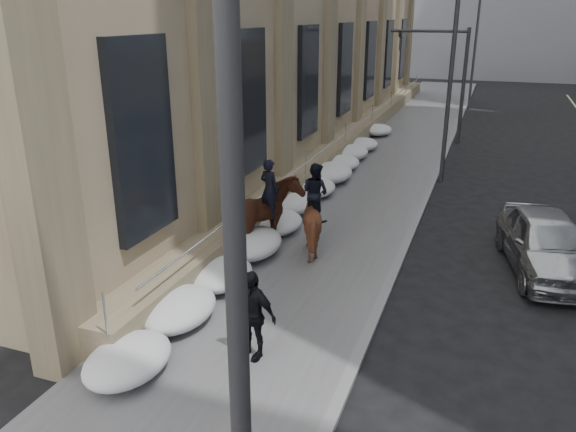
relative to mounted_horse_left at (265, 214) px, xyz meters
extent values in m
plane|color=black|center=(1.18, -4.48, -1.23)|extent=(140.00, 140.00, 0.00)
cube|color=#555658|center=(1.18, 5.52, -1.17)|extent=(5.00, 80.00, 0.12)
cube|color=slate|center=(3.80, 5.52, -1.17)|extent=(0.24, 80.00, 0.12)
cube|color=#72664A|center=(-1.07, 15.52, -0.78)|extent=(1.10, 44.00, 0.90)
cylinder|color=silver|center=(-0.62, 15.52, 0.12)|extent=(0.06, 42.00, 0.06)
cube|color=black|center=(-1.52, 8.52, 2.77)|extent=(0.20, 2.20, 4.50)
cylinder|color=#2D2D30|center=(4.08, -10.48, 2.77)|extent=(0.18, 0.18, 8.00)
cylinder|color=#2D2D30|center=(4.08, 9.52, 2.77)|extent=(0.18, 0.18, 8.00)
cylinder|color=#2D2D30|center=(4.08, 29.52, 2.77)|extent=(0.18, 0.18, 8.00)
cylinder|color=#2D2D30|center=(4.18, 17.52, 1.77)|extent=(0.20, 0.20, 6.00)
cylinder|color=#2D2D30|center=(2.18, 17.52, 4.57)|extent=(4.00, 0.16, 0.16)
imported|color=black|center=(0.68, 17.52, 4.07)|extent=(0.18, 0.22, 1.10)
ellipsoid|color=silver|center=(-0.27, -4.48, -0.77)|extent=(1.50, 2.10, 0.68)
ellipsoid|color=silver|center=(-0.22, -0.48, -0.75)|extent=(1.60, 2.20, 0.72)
ellipsoid|color=silver|center=(-0.32, 3.52, -0.79)|extent=(1.40, 2.00, 0.64)
ellipsoid|color=silver|center=(-0.17, 7.52, -0.73)|extent=(1.70, 2.30, 0.76)
ellipsoid|color=silver|center=(-0.27, 11.52, -0.78)|extent=(1.50, 2.10, 0.66)
imported|color=#432214|center=(0.00, -0.01, -0.06)|extent=(1.85, 2.71, 2.10)
imported|color=black|center=(0.00, 0.14, 0.74)|extent=(0.73, 0.59, 1.72)
imported|color=#422112|center=(1.25, 0.47, -0.19)|extent=(1.99, 2.10, 1.83)
imported|color=black|center=(1.25, 0.62, 0.62)|extent=(1.02, 0.92, 1.72)
imported|color=black|center=(1.79, -5.11, -0.16)|extent=(1.17, 0.63, 1.89)
imported|color=#9A9DA1|center=(7.59, 1.54, -0.40)|extent=(2.86, 5.15, 1.66)
camera|label=1|loc=(5.82, -14.04, 5.45)|focal=35.00mm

